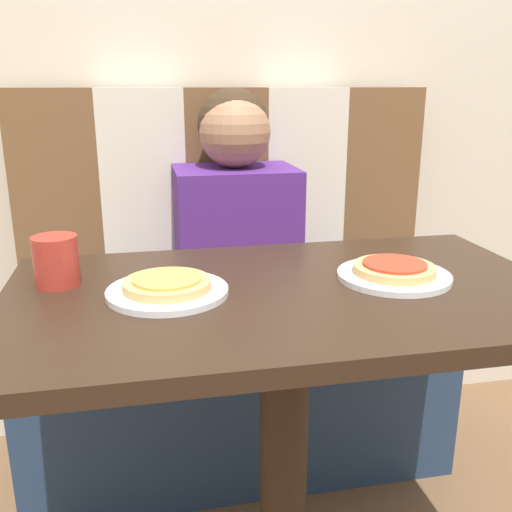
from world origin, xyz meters
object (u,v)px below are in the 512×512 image
pizza_left (167,283)px  person (236,219)px  plate_left (168,292)px  drinking_cup (56,261)px  plate_right (394,276)px  pizza_right (394,268)px

pizza_left → person: bearing=68.5°
plate_left → drinking_cup: (-0.20, 0.10, 0.04)m
drinking_cup → person: bearing=47.9°
plate_right → pizza_left: bearing=180.0°
plate_left → drinking_cup: 0.23m
pizza_right → drinking_cup: (-0.65, 0.10, 0.03)m
plate_right → pizza_left: (-0.45, 0.00, 0.02)m
person → pizza_right: (0.22, -0.57, 0.02)m
plate_left → pizza_left: 0.02m
pizza_left → drinking_cup: size_ratio=1.67×
pizza_right → person: bearing=111.5°
plate_left → plate_right: bearing=0.0°
person → drinking_cup: size_ratio=7.14×
plate_right → pizza_right: pizza_right is taller
person → plate_right: (0.22, -0.57, 0.00)m
plate_right → person: bearing=111.5°
plate_left → pizza_right: 0.45m
person → plate_left: bearing=-111.5°
person → plate_right: bearing=-68.5°
plate_right → plate_left: bearing=180.0°
person → pizza_right: size_ratio=4.29×
plate_left → pizza_left: size_ratio=1.38×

